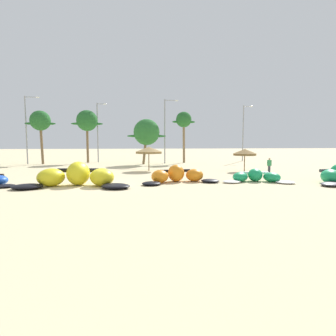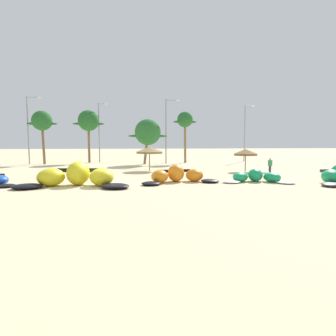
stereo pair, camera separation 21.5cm
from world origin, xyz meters
TOP-DOWN VIEW (x-y plane):
  - ground_plane at (0.00, 0.00)m, footprint 260.00×260.00m
  - kite_left at (-1.67, -0.36)m, footprint 8.27×4.15m
  - kite_left_of_center at (5.78, 0.69)m, footprint 6.38×3.48m
  - kite_center at (11.98, 0.09)m, footprint 5.60×3.23m
  - beach_umbrella_near_van at (4.09, 9.97)m, footprint 3.01×3.01m
  - beach_umbrella_middle at (14.29, 7.87)m, footprint 2.53×2.53m
  - person_near_kites at (15.53, 4.79)m, footprint 0.36×0.24m
  - palm_left at (-10.83, 21.62)m, footprint 4.30×2.87m
  - palm_left_of_gap at (-4.63, 23.86)m, footprint 4.84×3.23m
  - palm_center_left at (4.35, 19.63)m, footprint 5.64×3.76m
  - palm_center_right at (10.20, 21.81)m, footprint 3.61×2.41m
  - lamppost_west at (-12.66, 21.71)m, footprint 2.12×0.24m
  - lamppost_west_center at (-3.01, 24.35)m, footprint 1.56×0.24m
  - lamppost_east_center at (7.28, 20.59)m, footprint 2.13×0.24m
  - lamppost_east at (21.02, 24.43)m, footprint 1.73×0.24m

SIDE VIEW (x-z plane):
  - ground_plane at x=0.00m, z-range 0.00..0.00m
  - kite_center at x=11.98m, z-range -0.12..0.90m
  - kite_left_of_center at x=5.78m, z-range -0.16..1.19m
  - kite_left at x=-1.67m, z-range -0.20..1.51m
  - person_near_kites at x=15.53m, z-range 0.01..1.63m
  - beach_umbrella_middle at x=14.29m, z-range 0.86..3.29m
  - beach_umbrella_near_van at x=4.09m, z-range 0.95..3.59m
  - palm_center_left at x=4.35m, z-range 1.34..7.85m
  - lamppost_west_center at x=-3.01m, z-range 0.51..9.83m
  - lamppost_east at x=21.02m, z-range 0.53..9.90m
  - lamppost_east_center at x=7.28m, z-range 0.58..10.10m
  - lamppost_west at x=-12.66m, z-range 0.58..10.33m
  - palm_left at x=-10.83m, z-range 2.31..10.03m
  - palm_left_of_gap at x=-4.63m, z-range 2.36..10.50m
  - palm_center_right at x=10.20m, z-range 2.53..10.41m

